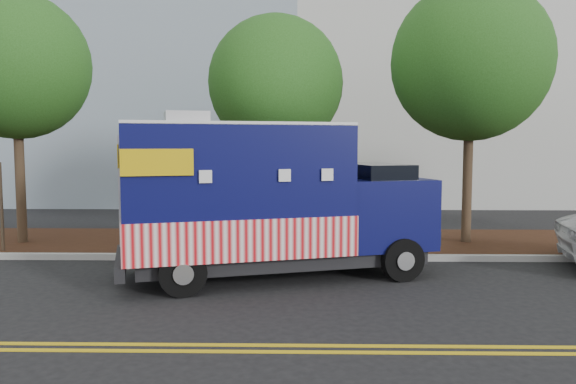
{
  "coord_description": "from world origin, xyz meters",
  "views": [
    {
      "loc": [
        2.07,
        -12.2,
        2.87
      ],
      "look_at": [
        1.82,
        0.6,
        1.76
      ],
      "focal_mm": 35.0,
      "sensor_mm": 36.0,
      "label": 1
    }
  ],
  "objects": [
    {
      "name": "centerline_near",
      "position": [
        0.0,
        -4.45,
        0.01
      ],
      "size": [
        120.0,
        0.1,
        0.01
      ],
      "primitive_type": "cube",
      "color": "gold",
      "rests_on": "ground"
    },
    {
      "name": "tree_b",
      "position": [
        1.41,
        3.8,
        4.55
      ],
      "size": [
        3.8,
        3.8,
        6.47
      ],
      "color": "#38281C",
      "rests_on": "ground"
    },
    {
      "name": "tree_a",
      "position": [
        -5.58,
        3.01,
        4.95
      ],
      "size": [
        3.96,
        3.96,
        6.94
      ],
      "color": "#38281C",
      "rests_on": "ground"
    },
    {
      "name": "centerline_far",
      "position": [
        0.0,
        -4.7,
        0.01
      ],
      "size": [
        120.0,
        0.1,
        0.01
      ],
      "primitive_type": "cube",
      "color": "gold",
      "rests_on": "ground"
    },
    {
      "name": "food_truck",
      "position": [
        1.28,
        -0.34,
        1.59
      ],
      "size": [
        7.05,
        4.18,
        3.51
      ],
      "rotation": [
        0.0,
        0.0,
        0.29
      ],
      "color": "black",
      "rests_on": "ground"
    },
    {
      "name": "tree_c",
      "position": [
        6.71,
        3.27,
        5.06
      ],
      "size": [
        4.29,
        4.29,
        7.21
      ],
      "color": "#38281C",
      "rests_on": "ground"
    },
    {
      "name": "curb",
      "position": [
        0.0,
        1.4,
        0.07
      ],
      "size": [
        120.0,
        0.18,
        0.15
      ],
      "primitive_type": "cube",
      "color": "#9E9E99",
      "rests_on": "ground"
    },
    {
      "name": "mulch_strip",
      "position": [
        0.0,
        3.5,
        0.07
      ],
      "size": [
        120.0,
        4.0,
        0.15
      ],
      "primitive_type": "cube",
      "color": "black",
      "rests_on": "ground"
    },
    {
      "name": "ground",
      "position": [
        0.0,
        0.0,
        0.0
      ],
      "size": [
        120.0,
        120.0,
        0.0
      ],
      "primitive_type": "plane",
      "color": "black",
      "rests_on": "ground"
    },
    {
      "name": "sign_post",
      "position": [
        -5.44,
        1.73,
        1.2
      ],
      "size": [
        0.06,
        0.06,
        2.4
      ],
      "primitive_type": "cube",
      "color": "#473828",
      "rests_on": "ground"
    }
  ]
}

